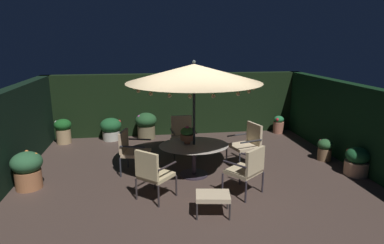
# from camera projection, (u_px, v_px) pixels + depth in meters

# --- Properties ---
(ground_plane) EXTENTS (7.99, 7.27, 0.02)m
(ground_plane) POSITION_uv_depth(u_px,v_px,m) (194.00, 177.00, 7.16)
(ground_plane) COLOR #473630
(hedge_backdrop_rear) EXTENTS (7.99, 0.30, 1.89)m
(hedge_backdrop_rear) POSITION_uv_depth(u_px,v_px,m) (177.00, 104.00, 10.28)
(hedge_backdrop_rear) COLOR black
(hedge_backdrop_rear) RESTS_ON ground_plane
(hedge_backdrop_right) EXTENTS (0.30, 7.27, 1.89)m
(hedge_backdrop_right) POSITION_uv_depth(u_px,v_px,m) (361.00, 128.00, 7.48)
(hedge_backdrop_right) COLOR black
(hedge_backdrop_right) RESTS_ON ground_plane
(patio_dining_table) EXTENTS (1.51, 1.25, 0.70)m
(patio_dining_table) POSITION_uv_depth(u_px,v_px,m) (194.00, 151.00, 7.10)
(patio_dining_table) COLOR #322935
(patio_dining_table) RESTS_ON ground_plane
(patio_umbrella) EXTENTS (2.81, 2.81, 2.49)m
(patio_umbrella) POSITION_uv_depth(u_px,v_px,m) (194.00, 73.00, 6.69)
(patio_umbrella) COLOR #293232
(patio_umbrella) RESTS_ON ground_plane
(centerpiece_planter) EXTENTS (0.30, 0.30, 0.39)m
(centerpiece_planter) POSITION_uv_depth(u_px,v_px,m) (187.00, 134.00, 7.07)
(centerpiece_planter) COLOR #AC6340
(centerpiece_planter) RESTS_ON patio_dining_table
(patio_chair_north) EXTENTS (0.75, 0.74, 1.01)m
(patio_chair_north) POSITION_uv_depth(u_px,v_px,m) (248.00, 142.00, 7.66)
(patio_chair_north) COLOR #2D2E32
(patio_chair_north) RESTS_ON ground_plane
(patio_chair_northeast) EXTENTS (0.63, 0.63, 0.99)m
(patio_chair_northeast) POSITION_uv_depth(u_px,v_px,m) (183.00, 134.00, 8.42)
(patio_chair_northeast) COLOR #2E2C2C
(patio_chair_northeast) RESTS_ON ground_plane
(patio_chair_east) EXTENTS (0.72, 0.70, 0.96)m
(patio_chair_east) POSITION_uv_depth(u_px,v_px,m) (132.00, 149.00, 7.24)
(patio_chair_east) COLOR #2A2C34
(patio_chair_east) RESTS_ON ground_plane
(patio_chair_southeast) EXTENTS (0.78, 0.78, 0.98)m
(patio_chair_southeast) POSITION_uv_depth(u_px,v_px,m) (153.00, 172.00, 5.98)
(patio_chair_southeast) COLOR #312A2B
(patio_chair_southeast) RESTS_ON ground_plane
(patio_chair_south) EXTENTS (0.82, 0.81, 0.96)m
(patio_chair_south) POSITION_uv_depth(u_px,v_px,m) (248.00, 168.00, 6.19)
(patio_chair_south) COLOR #302A32
(patio_chair_south) RESTS_ON ground_plane
(ottoman_footrest) EXTENTS (0.63, 0.49, 0.38)m
(ottoman_footrest) POSITION_uv_depth(u_px,v_px,m) (213.00, 197.00, 5.52)
(ottoman_footrest) COLOR #302C2C
(ottoman_footrest) RESTS_ON ground_plane
(potted_plant_left_near) EXTENTS (0.48, 0.48, 0.71)m
(potted_plant_left_near) POSITION_uv_depth(u_px,v_px,m) (63.00, 130.00, 9.37)
(potted_plant_left_near) COLOR tan
(potted_plant_left_near) RESTS_ON ground_plane
(potted_plant_right_far) EXTENTS (0.33, 0.33, 0.55)m
(potted_plant_right_far) POSITION_uv_depth(u_px,v_px,m) (278.00, 124.00, 10.45)
(potted_plant_right_far) COLOR #A5654E
(potted_plant_right_far) RESTS_ON ground_plane
(potted_plant_left_far) EXTENTS (0.62, 0.62, 0.66)m
(potted_plant_left_far) POSITION_uv_depth(u_px,v_px,m) (111.00, 128.00, 9.71)
(potted_plant_left_far) COLOR beige
(potted_plant_left_far) RESTS_ON ground_plane
(potted_plant_back_left) EXTENTS (0.50, 0.50, 0.63)m
(potted_plant_back_left) POSITION_uv_depth(u_px,v_px,m) (357.00, 161.00, 7.17)
(potted_plant_back_left) COLOR tan
(potted_plant_back_left) RESTS_ON ground_plane
(potted_plant_right_near) EXTENTS (0.37, 0.37, 0.53)m
(potted_plant_right_near) POSITION_uv_depth(u_px,v_px,m) (325.00, 149.00, 8.07)
(potted_plant_right_near) COLOR #8D6A48
(potted_plant_right_near) RESTS_ON ground_plane
(potted_plant_front_corner) EXTENTS (0.64, 0.64, 0.78)m
(potted_plant_front_corner) POSITION_uv_depth(u_px,v_px,m) (146.00, 125.00, 9.83)
(potted_plant_front_corner) COLOR #7C6F4E
(potted_plant_front_corner) RESTS_ON ground_plane
(potted_plant_back_center) EXTENTS (0.60, 0.60, 0.75)m
(potted_plant_back_center) POSITION_uv_depth(u_px,v_px,m) (27.00, 169.00, 6.50)
(potted_plant_back_center) COLOR #AD6B44
(potted_plant_back_center) RESTS_ON ground_plane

